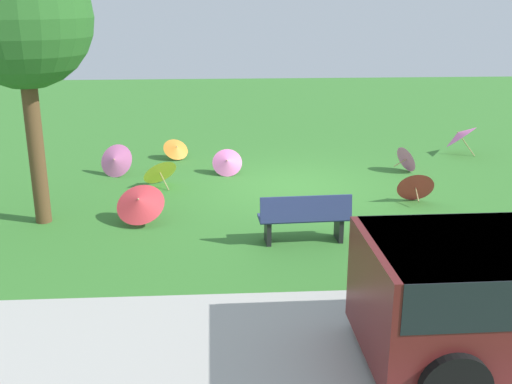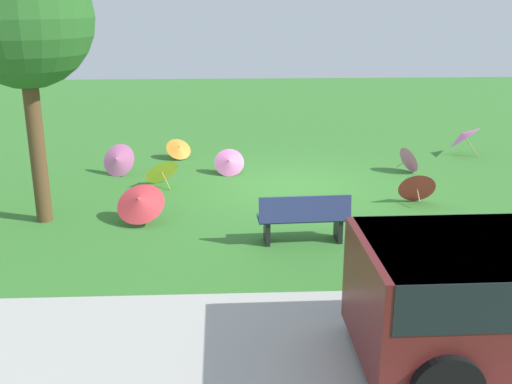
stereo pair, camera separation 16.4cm
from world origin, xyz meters
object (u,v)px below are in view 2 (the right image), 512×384
shade_tree (23,20)px  parasol_pink_3 (229,162)px  parasol_pink_1 (463,135)px  park_bench (304,218)px  parasol_yellow_0 (161,170)px  parasol_red_0 (416,186)px  parasol_pink_0 (411,159)px  parasol_pink_4 (118,160)px  parasol_red_1 (140,201)px  parasol_orange_0 (179,148)px

shade_tree → parasol_pink_3: bearing=-139.8°
parasol_pink_1 → park_bench: bearing=49.7°
parasol_yellow_0 → parasol_red_0: bearing=164.7°
parasol_pink_0 → parasol_pink_1: 2.52m
park_bench → parasol_pink_4: bearing=-48.5°
parasol_red_0 → parasol_pink_4: 7.06m
parasol_pink_0 → parasol_red_1: (6.23, 3.35, 0.11)m
parasol_red_0 → parasol_pink_0: bearing=-104.0°
parasol_pink_0 → parasol_pink_1: (-1.92, -1.62, 0.21)m
parasol_pink_3 → parasol_red_0: (-3.92, 2.32, 0.04)m
parasol_pink_3 → parasol_pink_4: 2.71m
parasol_red_0 → parasol_pink_4: bearing=-20.0°
park_bench → parasol_red_1: park_bench is taller
park_bench → parasol_pink_4: park_bench is taller
park_bench → parasol_red_1: bearing=-20.3°
parasol_pink_0 → parasol_orange_0: (5.85, -1.57, -0.03)m
parasol_red_0 → parasol_red_1: 5.73m
shade_tree → parasol_pink_1: bearing=-154.9°
park_bench → parasol_pink_3: park_bench is taller
parasol_orange_0 → parasol_red_0: bearing=143.2°
parasol_pink_1 → parasol_orange_0: size_ratio=1.44×
parasol_red_1 → parasol_pink_1: bearing=-148.6°
shade_tree → parasol_orange_0: size_ratio=5.89×
park_bench → parasol_pink_4: 6.02m
parasol_red_0 → parasol_red_1: parasol_red_1 is taller
shade_tree → parasol_red_0: shade_tree is taller
parasol_orange_0 → parasol_red_1: 4.94m
parasol_pink_1 → parasol_red_0: size_ratio=1.52×
shade_tree → parasol_pink_3: size_ratio=6.90×
parasol_yellow_0 → parasol_pink_1: bearing=-162.8°
parasol_pink_3 → park_bench: bearing=106.1°
park_bench → parasol_red_1: (3.00, -1.11, -0.02)m
parasol_red_1 → parasol_orange_0: bearing=-94.4°
parasol_pink_3 → parasol_red_1: 3.73m
parasol_pink_4 → parasol_red_1: 3.54m
park_bench → parasol_red_0: size_ratio=1.99×
parasol_pink_4 → park_bench: bearing=131.5°
parasol_yellow_0 → parasol_pink_4: size_ratio=1.07×
parasol_orange_0 → parasol_pink_4: parasol_pink_4 is taller
parasol_red_0 → parasol_red_1: size_ratio=0.76×
parasol_red_1 → parasol_yellow_0: bearing=-93.2°
park_bench → parasol_red_0: (-2.64, -2.10, -0.09)m
parasol_yellow_0 → parasol_orange_0: bearing=-95.8°
shade_tree → parasol_red_0: size_ratio=6.21×
parasol_red_0 → parasol_yellow_0: parasol_red_0 is taller
parasol_yellow_0 → parasol_red_1: bearing=86.8°
park_bench → shade_tree: size_ratio=0.32×
shade_tree → parasol_red_1: size_ratio=4.72×
parasol_pink_0 → parasol_pink_1: parasol_pink_1 is taller
parasol_pink_4 → shade_tree: bearing=74.0°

